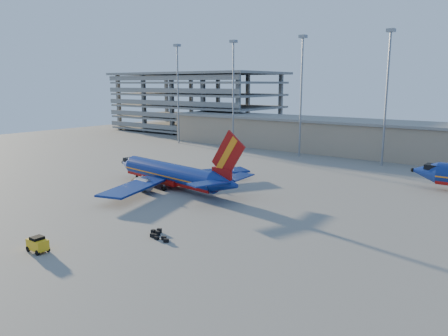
{
  "coord_description": "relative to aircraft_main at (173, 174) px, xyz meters",
  "views": [
    {
      "loc": [
        43.9,
        -49.23,
        17.57
      ],
      "look_at": [
        1.79,
        6.48,
        4.0
      ],
      "focal_mm": 35.0,
      "sensor_mm": 36.0,
      "label": 1
    }
  ],
  "objects": [
    {
      "name": "ground",
      "position": [
        6.93,
        -3.51,
        -2.33
      ],
      "size": [
        220.0,
        220.0,
        0.0
      ],
      "primitive_type": "plane",
      "color": "slate",
      "rests_on": "ground"
    },
    {
      "name": "baggage_tug",
      "position": [
        8.67,
        -29.73,
        -1.45
      ],
      "size": [
        2.36,
        1.46,
        1.68
      ],
      "rotation": [
        0.0,
        0.0,
        0.02
      ],
      "color": "yellow",
      "rests_on": "ground"
    },
    {
      "name": "terminal_building",
      "position": [
        16.93,
        54.49,
        1.99
      ],
      "size": [
        122.0,
        16.0,
        8.5
      ],
      "color": "gray",
      "rests_on": "ground"
    },
    {
      "name": "aircraft_main",
      "position": [
        0.0,
        0.0,
        0.0
      ],
      "size": [
        32.11,
        30.7,
        10.9
      ],
      "rotation": [
        0.0,
        0.0,
        -0.14
      ],
      "color": "navy",
      "rests_on": "ground"
    },
    {
      "name": "luggage_pile",
      "position": [
        15.55,
        -18.84,
        -2.1
      ],
      "size": [
        3.98,
        2.35,
        0.55
      ],
      "color": "black",
      "rests_on": "ground"
    },
    {
      "name": "parking_garage",
      "position": [
        -55.07,
        70.54,
        9.4
      ],
      "size": [
        62.0,
        32.0,
        21.4
      ],
      "color": "slate",
      "rests_on": "ground"
    },
    {
      "name": "light_mast_row",
      "position": [
        11.93,
        42.49,
        15.22
      ],
      "size": [
        101.6,
        1.6,
        28.65
      ],
      "color": "gray",
      "rests_on": "ground"
    }
  ]
}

